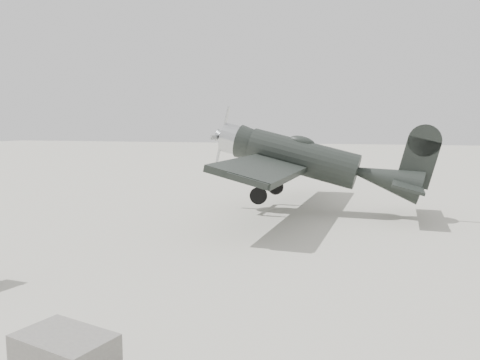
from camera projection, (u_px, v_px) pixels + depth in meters
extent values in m
plane|color=#A19F8F|center=(255.00, 231.00, 17.36)|extent=(160.00, 160.00, 0.00)
cylinder|color=black|center=(303.00, 159.00, 21.05)|extent=(4.98, 1.80, 1.56)
cone|color=black|center=(388.00, 160.00, 19.86)|extent=(2.97, 1.59, 1.45)
cylinder|color=#B4B7B9|center=(232.00, 158.00, 22.14)|extent=(1.07, 1.43, 1.38)
cone|color=#B4B7B9|center=(219.00, 157.00, 22.35)|extent=(0.42, 0.64, 0.62)
cube|color=#B4B7B9|center=(220.00, 157.00, 22.33)|extent=(0.08, 0.20, 2.90)
ellipsoid|color=black|center=(298.00, 144.00, 21.04)|extent=(1.26, 0.82, 0.51)
cube|color=black|center=(286.00, 167.00, 21.34)|extent=(2.98, 13.48, 0.25)
cube|color=black|center=(411.00, 159.00, 19.57)|extent=(1.45, 4.74, 0.11)
cube|color=black|center=(416.00, 137.00, 19.40)|extent=(1.34, 0.18, 2.01)
cylinder|color=black|center=(267.00, 205.00, 20.25)|extent=(0.77, 0.21, 0.76)
cylinder|color=black|center=(284.00, 195.00, 23.08)|extent=(0.77, 0.21, 0.76)
cylinder|color=#333333|center=(267.00, 188.00, 20.16)|extent=(0.13, 0.13, 1.56)
cylinder|color=#333333|center=(284.00, 180.00, 23.00)|extent=(0.13, 0.13, 1.56)
cylinder|color=black|center=(417.00, 172.00, 19.54)|extent=(0.25, 0.10, 0.25)
cylinder|color=#96989B|center=(274.00, 151.00, 41.58)|extent=(4.63, 1.31, 0.97)
cone|color=#96989B|center=(308.00, 152.00, 40.52)|extent=(1.64, 1.00, 0.88)
cone|color=#96989B|center=(247.00, 151.00, 42.46)|extent=(0.59, 0.95, 0.91)
cube|color=#96989B|center=(243.00, 150.00, 42.59)|extent=(0.05, 0.13, 1.93)
cube|color=#96989B|center=(270.00, 145.00, 41.64)|extent=(2.39, 9.77, 0.16)
cube|color=#96989B|center=(313.00, 151.00, 40.36)|extent=(1.01, 3.04, 0.07)
cube|color=#96989B|center=(314.00, 145.00, 40.26)|extent=(0.79, 0.13, 1.14)
cylinder|color=black|center=(263.00, 167.00, 41.08)|extent=(0.50, 0.16, 0.49)
cylinder|color=black|center=(269.00, 165.00, 42.88)|extent=(0.50, 0.16, 0.49)
cylinder|color=#333333|center=(263.00, 161.00, 41.02)|extent=(0.08, 0.08, 1.06)
cylinder|color=#333333|center=(269.00, 160.00, 42.83)|extent=(0.08, 0.08, 1.06)
cylinder|color=black|center=(315.00, 155.00, 40.34)|extent=(0.16, 0.07, 0.16)
cube|color=slate|center=(65.00, 358.00, 7.20)|extent=(1.69, 1.28, 0.75)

